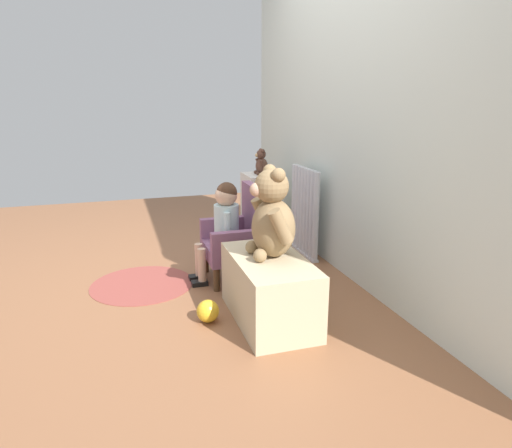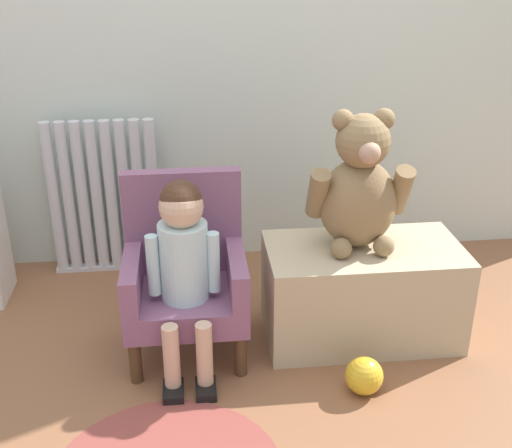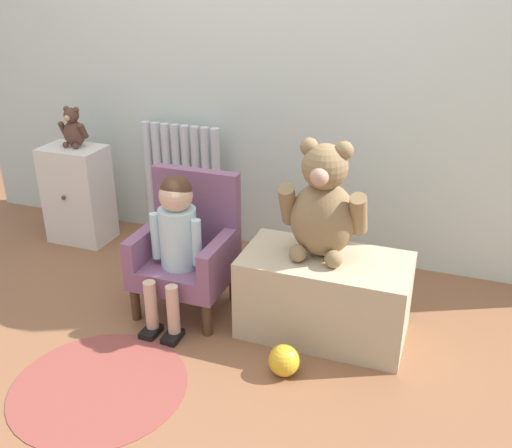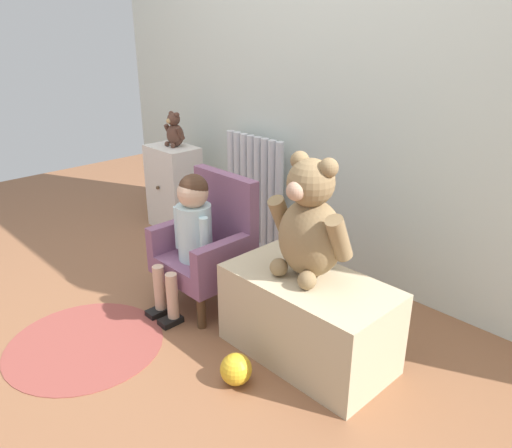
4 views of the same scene
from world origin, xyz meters
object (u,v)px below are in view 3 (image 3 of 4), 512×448
Objects in this scene: child_armchair at (188,248)px; child_figure at (176,230)px; low_bench at (324,295)px; small_dresser at (78,194)px; toy_ball at (284,360)px; small_teddy_bear at (73,129)px; radiator at (183,185)px; large_teddy_bear at (323,207)px; floor_rug at (99,386)px.

child_figure is at bearing -90.00° from child_armchair.
child_figure is 0.72m from low_bench.
small_dresser is 4.43× the size of toy_ball.
radiator is at bearing 17.36° from small_teddy_bear.
large_teddy_bear is 1.63m from small_teddy_bear.
child_armchair is (0.35, -0.65, -0.05)m from radiator.
large_teddy_bear is at bearing 1.94° from child_armchair.
small_teddy_bear is 1.76× the size of toy_ball.
toy_ball is (0.59, -0.35, -0.24)m from child_armchair.
small_dresser is at bearing -112.27° from small_teddy_bear.
small_dresser is 1.67m from low_bench.
small_dresser reaches higher than toy_ball.
floor_rug is at bearing -97.47° from child_figure.
small_dresser is at bearing 165.06° from large_teddy_bear.
floor_rug is at bearing -137.69° from low_bench.
toy_ball is at bearing -96.59° from large_teddy_bear.
large_teddy_bear is at bearing 44.60° from floor_rug.
small_teddy_bear is 0.33× the size of floor_rug.
small_teddy_bear is (-1.56, 0.44, 0.08)m from large_teddy_bear.
child_armchair is 0.73m from toy_ball.
toy_ball is (-0.04, -0.37, -0.54)m from large_teddy_bear.
child_armchair is 0.67m from low_bench.
child_armchair is 1.29× the size of large_teddy_bear.
low_bench is at bearing -0.32° from child_armchair.
child_figure is at bearing -31.75° from small_teddy_bear.
low_bench is at bearing 9.09° from child_figure.
child_figure is 3.03× the size of small_teddy_bear.
small_teddy_bear reaches higher than floor_rug.
toy_ball is (1.53, -0.79, -0.22)m from small_dresser.
floor_rug is 0.74m from toy_ball.
radiator is 5.45× the size of toy_ball.
low_bench is 1.42× the size of large_teddy_bear.
child_armchair reaches higher than small_dresser.
radiator reaches higher than child_armchair.
radiator is at bearing 147.43° from low_bench.
floor_rug is (0.85, -1.14, -0.67)m from small_teddy_bear.
small_dresser is 1.66m from large_teddy_bear.
child_armchair is 0.74m from floor_rug.
small_dresser is 1.44m from floor_rug.
floor_rug is (0.28, -1.32, -0.35)m from radiator.
child_armchair is 5.07× the size of toy_ball.
child_armchair is (0.94, -0.44, 0.02)m from small_dresser.
small_dresser is 2.51× the size of small_teddy_bear.
small_dresser is 1.12× the size of large_teddy_bear.
child_armchair is 0.95× the size of child_figure.
large_teddy_bear reaches higher than low_bench.
small_teddy_bear is (-0.93, 0.46, 0.37)m from child_armchair.
child_armchair is at bearing 90.00° from child_figure.
radiator is 1.02× the size of child_figure.
radiator is 1.38× the size of large_teddy_bear.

